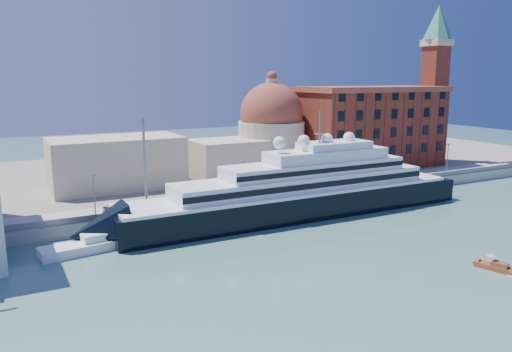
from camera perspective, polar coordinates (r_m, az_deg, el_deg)
ground at (r=79.97m, az=8.63°, el=-9.22°), size 400.00×400.00×0.00m
quay at (r=107.52m, az=-2.16°, el=-3.07°), size 180.00×10.00×2.50m
land at (r=144.78m, az=-9.22°, el=0.41°), size 260.00×72.00×2.00m
quay_fence at (r=103.16m, az=-1.08°, el=-2.62°), size 180.00×0.10×1.20m
superyacht at (r=99.90m, az=3.37°, el=-2.39°), size 83.07×11.52×24.83m
service_barge at (r=85.93m, az=-18.97°, el=-7.65°), size 13.73×6.16×2.98m
water_taxi at (r=82.03m, az=25.65°, el=-9.27°), size 3.06×5.43×2.45m
warehouse at (r=148.84m, az=13.08°, el=5.53°), size 43.00×19.00×23.25m
campanile at (r=164.92m, az=19.76°, el=10.91°), size 8.40×8.40×47.00m
church at (r=129.54m, az=-4.20°, el=3.70°), size 66.00×18.00×25.50m
lamp_posts at (r=99.38m, az=-8.35°, el=0.71°), size 120.80×2.40×18.00m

